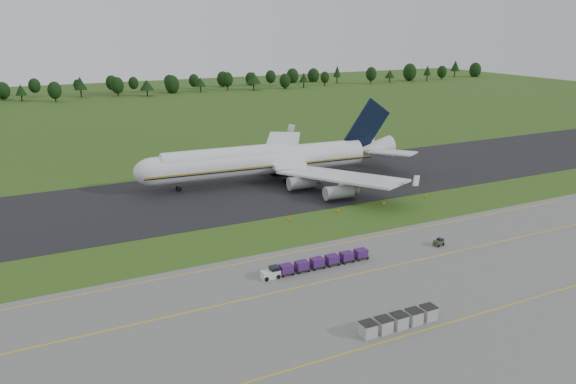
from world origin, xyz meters
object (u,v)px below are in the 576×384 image
aircraft (267,160)px  utility_cart (439,243)px  uld_row (399,321)px  baggage_train (315,263)px  edge_markers (362,207)px

aircraft → utility_cart: bearing=-79.4°
aircraft → uld_row: bearing=-100.8°
baggage_train → edge_markers: size_ratio=0.55×
baggage_train → uld_row: (0.89, -20.73, 0.04)m
uld_row → baggage_train: bearing=92.5°
uld_row → edge_markers: (22.85, 43.16, -0.73)m
uld_row → utility_cart: bearing=39.8°
baggage_train → edge_markers: bearing=43.4°
uld_row → edge_markers: 48.84m
utility_cart → edge_markers: (-0.58, 23.66, -0.26)m
aircraft → utility_cart: (9.75, -51.97, -4.96)m
aircraft → uld_row: 72.91m
aircraft → uld_row: size_ratio=5.96×
aircraft → baggage_train: bearing=-106.0°
uld_row → edge_markers: bearing=62.1°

